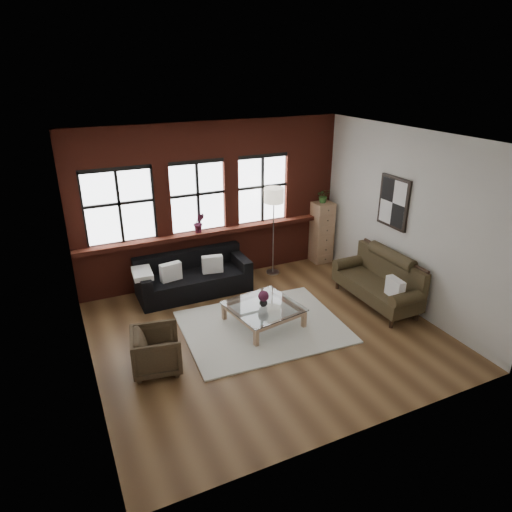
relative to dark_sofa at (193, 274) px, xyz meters
name	(u,v)px	position (x,y,z in m)	size (l,w,h in m)	color
floor	(266,332)	(0.64, -1.90, -0.39)	(5.50, 5.50, 0.00)	brown
ceiling	(268,139)	(0.64, -1.90, 2.81)	(5.50, 5.50, 0.00)	white
wall_back	(211,203)	(0.64, 0.60, 1.21)	(5.50, 5.50, 0.00)	beige
wall_front	(368,320)	(0.64, -4.40, 1.21)	(5.50, 5.50, 0.00)	beige
wall_left	(79,277)	(-2.11, -1.90, 1.21)	(5.00, 5.00, 0.00)	beige
wall_right	(405,220)	(3.39, -1.90, 1.21)	(5.00, 5.00, 0.00)	beige
brick_backwall	(212,203)	(0.64, 0.54, 1.21)	(5.50, 0.12, 3.20)	maroon
sill_ledge	(215,231)	(0.64, 0.45, 0.65)	(5.50, 0.30, 0.08)	maroon
window_left	(119,207)	(-1.16, 0.55, 1.36)	(1.38, 0.10, 1.50)	black
window_mid	(197,198)	(0.34, 0.55, 1.36)	(1.38, 0.10, 1.50)	black
window_right	(262,190)	(1.74, 0.55, 1.36)	(1.38, 0.10, 1.50)	black
wall_poster	(394,202)	(3.36, -1.60, 1.46)	(0.05, 0.74, 0.94)	black
shag_rug	(263,327)	(0.66, -1.74, -0.38)	(2.66, 2.09, 0.03)	beige
dark_sofa	(193,274)	(0.00, 0.00, 0.00)	(2.17, 0.88, 0.78)	black
pillow_a	(171,272)	(-0.46, -0.10, 0.19)	(0.40, 0.14, 0.34)	white
pillow_b	(212,264)	(0.36, -0.10, 0.19)	(0.40, 0.14, 0.34)	white
vintage_settee	(377,280)	(2.94, -1.86, 0.11)	(0.83, 1.87, 1.00)	#372C19
pillow_settee	(395,288)	(2.86, -2.43, 0.21)	(0.14, 0.38, 0.34)	white
armchair	(157,351)	(-1.24, -2.11, -0.07)	(0.68, 0.70, 0.64)	#392C1C
coffee_table	(263,315)	(0.72, -1.64, -0.22)	(1.11, 1.11, 0.37)	#A87E5B
vase	(264,302)	(0.72, -1.64, 0.04)	(0.14, 0.14, 0.15)	#B2B2B2
flowers	(264,296)	(0.72, -1.64, 0.16)	(0.19, 0.19, 0.19)	#501B32
drawer_chest	(321,232)	(3.10, 0.30, 0.29)	(0.42, 0.42, 1.37)	#A87E5B
potted_plant_top	(323,196)	(3.10, 0.30, 1.14)	(0.28, 0.24, 0.31)	#2D5923
floor_lamp	(273,229)	(1.82, 0.16, 0.62)	(0.40, 0.40, 2.02)	#A5A5A8
sill_plant	(199,223)	(0.30, 0.42, 0.89)	(0.22, 0.18, 0.40)	#501B32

